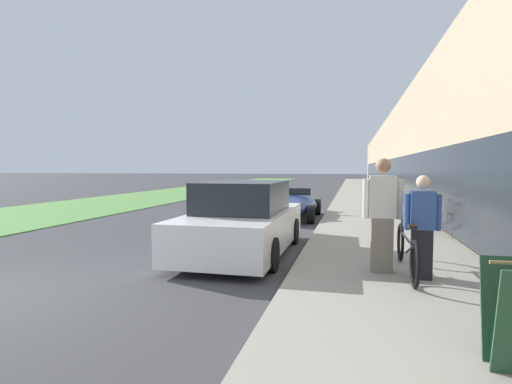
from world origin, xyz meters
TOP-DOWN VIEW (x-y plane):
  - sidewalk_slab at (5.35, 21.00)m, footprint 3.24×70.00m
  - storefront_facade at (12.01, 29.00)m, footprint 10.01×70.00m
  - lawn_strip at (-7.27, 25.00)m, footprint 6.27×70.00m
  - tandem_bicycle at (5.54, 2.28)m, footprint 0.52×2.35m
  - person_rider at (5.71, 1.99)m, footprint 0.53×0.21m
  - person_bystander at (5.16, 2.26)m, footprint 0.61×0.24m
  - bike_rack_hoop at (6.44, 6.39)m, footprint 0.05×0.60m
  - cruiser_bike_nearest at (6.50, 7.98)m, footprint 0.52×1.82m
  - parked_sedan_curbside at (2.48, 3.69)m, footprint 1.93×4.41m
  - vintage_roadster_curbside at (2.63, 9.74)m, footprint 1.78×4.28m

SIDE VIEW (x-z plane):
  - lawn_strip at x=-7.27m, z-range 0.00..0.03m
  - sidewalk_slab at x=5.35m, z-range 0.00..0.14m
  - vintage_roadster_curbside at x=2.63m, z-range -0.07..0.98m
  - tandem_bicycle at x=5.54m, z-range 0.08..0.93m
  - cruiser_bike_nearest at x=6.50m, z-range 0.06..1.02m
  - bike_rack_hoop at x=6.44m, z-range 0.23..1.08m
  - parked_sedan_curbside at x=2.48m, z-range -0.07..1.44m
  - person_rider at x=5.71m, z-range 0.15..1.69m
  - person_bystander at x=5.16m, z-range 0.15..1.95m
  - storefront_facade at x=12.01m, z-range -0.01..5.35m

